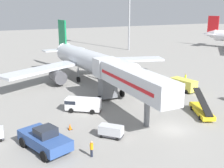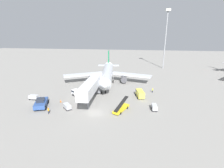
{
  "view_description": "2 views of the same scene",
  "coord_description": "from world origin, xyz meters",
  "px_view_note": "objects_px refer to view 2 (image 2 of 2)",
  "views": [
    {
      "loc": [
        -19.98,
        -25.71,
        14.53
      ],
      "look_at": [
        -0.92,
        15.26,
        1.94
      ],
      "focal_mm": 46.05,
      "sensor_mm": 36.0,
      "label": 1
    },
    {
      "loc": [
        9.51,
        -36.41,
        19.39
      ],
      "look_at": [
        1.63,
        19.59,
        1.54
      ],
      "focal_mm": 26.83,
      "sensor_mm": 36.0,
      "label": 2
    }
  ],
  "objects_px": {
    "service_van_far_center": "(140,93)",
    "jet_bridge": "(92,85)",
    "ground_crew_worker_midground": "(153,90)",
    "apron_light_mast": "(166,29)",
    "baggage_cart_mid_right": "(67,106)",
    "safety_cone_bravo": "(104,89)",
    "baggage_cart_outer_left": "(154,107)",
    "airplane_at_gate": "(107,73)",
    "service_van_outer_right": "(78,93)",
    "ground_crew_worker_foreground": "(48,110)",
    "baggage_cart_mid_left": "(34,97)",
    "safety_cone_alpha": "(61,101)",
    "pushback_tug": "(41,103)",
    "belt_loader_truck": "(121,108)"
  },
  "relations": [
    {
      "from": "belt_loader_truck",
      "to": "jet_bridge",
      "type": "bearing_deg",
      "value": 148.9
    },
    {
      "from": "jet_bridge",
      "to": "airplane_at_gate",
      "type": "bearing_deg",
      "value": 85.74
    },
    {
      "from": "service_van_far_center",
      "to": "baggage_cart_outer_left",
      "type": "height_order",
      "value": "service_van_far_center"
    },
    {
      "from": "baggage_cart_mid_right",
      "to": "service_van_outer_right",
      "type": "bearing_deg",
      "value": 91.32
    },
    {
      "from": "airplane_at_gate",
      "to": "apron_light_mast",
      "type": "xyz_separation_m",
      "value": [
        25.65,
        31.77,
        16.45
      ]
    },
    {
      "from": "service_van_far_center",
      "to": "ground_crew_worker_foreground",
      "type": "height_order",
      "value": "service_van_far_center"
    },
    {
      "from": "safety_cone_bravo",
      "to": "baggage_cart_outer_left",
      "type": "bearing_deg",
      "value": -39.99
    },
    {
      "from": "ground_crew_worker_foreground",
      "to": "safety_cone_bravo",
      "type": "xyz_separation_m",
      "value": [
        10.26,
        18.94,
        -0.67
      ]
    },
    {
      "from": "service_van_outer_right",
      "to": "ground_crew_worker_midground",
      "type": "height_order",
      "value": "service_van_outer_right"
    },
    {
      "from": "safety_cone_alpha",
      "to": "pushback_tug",
      "type": "bearing_deg",
      "value": -135.82
    },
    {
      "from": "jet_bridge",
      "to": "service_van_outer_right",
      "type": "relative_size",
      "value": 3.62
    },
    {
      "from": "service_van_far_center",
      "to": "apron_light_mast",
      "type": "distance_m",
      "value": 50.4
    },
    {
      "from": "jet_bridge",
      "to": "safety_cone_bravo",
      "type": "distance_m",
      "value": 10.67
    },
    {
      "from": "baggage_cart_mid_right",
      "to": "pushback_tug",
      "type": "bearing_deg",
      "value": 177.87
    },
    {
      "from": "pushback_tug",
      "to": "safety_cone_alpha",
      "type": "distance_m",
      "value": 5.33
    },
    {
      "from": "ground_crew_worker_foreground",
      "to": "apron_light_mast",
      "type": "height_order",
      "value": "apron_light_mast"
    },
    {
      "from": "service_van_outer_right",
      "to": "baggage_cart_mid_left",
      "type": "bearing_deg",
      "value": -160.06
    },
    {
      "from": "pushback_tug",
      "to": "service_van_outer_right",
      "type": "relative_size",
      "value": 1.36
    },
    {
      "from": "jet_bridge",
      "to": "ground_crew_worker_midground",
      "type": "distance_m",
      "value": 20.6
    },
    {
      "from": "jet_bridge",
      "to": "baggage_cart_outer_left",
      "type": "xyz_separation_m",
      "value": [
        17.2,
        -3.63,
        -4.03
      ]
    },
    {
      "from": "jet_bridge",
      "to": "baggage_cart_mid_left",
      "type": "bearing_deg",
      "value": -174.91
    },
    {
      "from": "jet_bridge",
      "to": "apron_light_mast",
      "type": "bearing_deg",
      "value": 61.46
    },
    {
      "from": "baggage_cart_mid_left",
      "to": "baggage_cart_mid_right",
      "type": "distance_m",
      "value": 13.2
    },
    {
      "from": "service_van_outer_right",
      "to": "ground_crew_worker_foreground",
      "type": "xyz_separation_m",
      "value": [
        -3.32,
        -12.25,
        -0.19
      ]
    },
    {
      "from": "ground_crew_worker_foreground",
      "to": "baggage_cart_mid_right",
      "type": "bearing_deg",
      "value": 41.35
    },
    {
      "from": "airplane_at_gate",
      "to": "service_van_far_center",
      "type": "relative_size",
      "value": 7.08
    },
    {
      "from": "belt_loader_truck",
      "to": "service_van_far_center",
      "type": "relative_size",
      "value": 1.28
    },
    {
      "from": "pushback_tug",
      "to": "baggage_cart_outer_left",
      "type": "relative_size",
      "value": 2.48
    },
    {
      "from": "ground_crew_worker_midground",
      "to": "apron_light_mast",
      "type": "bearing_deg",
      "value": 77.24
    },
    {
      "from": "service_van_far_center",
      "to": "jet_bridge",
      "type": "bearing_deg",
      "value": -160.19
    },
    {
      "from": "belt_loader_truck",
      "to": "safety_cone_alpha",
      "type": "bearing_deg",
      "value": 170.51
    },
    {
      "from": "jet_bridge",
      "to": "pushback_tug",
      "type": "relative_size",
      "value": 2.66
    },
    {
      "from": "service_van_far_center",
      "to": "baggage_cart_mid_left",
      "type": "distance_m",
      "value": 31.88
    },
    {
      "from": "ground_crew_worker_foreground",
      "to": "safety_cone_bravo",
      "type": "bearing_deg",
      "value": 61.56
    },
    {
      "from": "baggage_cart_mid_right",
      "to": "ground_crew_worker_foreground",
      "type": "xyz_separation_m",
      "value": [
        -3.53,
        -3.11,
        0.12
      ]
    },
    {
      "from": "jet_bridge",
      "to": "baggage_cart_mid_right",
      "type": "relative_size",
      "value": 6.48
    },
    {
      "from": "baggage_cart_mid_right",
      "to": "apron_light_mast",
      "type": "distance_m",
      "value": 67.42
    },
    {
      "from": "service_van_far_center",
      "to": "safety_cone_bravo",
      "type": "relative_size",
      "value": 9.97
    },
    {
      "from": "jet_bridge",
      "to": "baggage_cart_mid_right",
      "type": "height_order",
      "value": "jet_bridge"
    },
    {
      "from": "baggage_cart_mid_left",
      "to": "safety_cone_bravo",
      "type": "distance_m",
      "value": 22.04
    },
    {
      "from": "apron_light_mast",
      "to": "ground_crew_worker_midground",
      "type": "bearing_deg",
      "value": -102.76
    },
    {
      "from": "service_van_outer_right",
      "to": "safety_cone_alpha",
      "type": "height_order",
      "value": "service_van_outer_right"
    },
    {
      "from": "ground_crew_worker_foreground",
      "to": "baggage_cart_outer_left",
      "type": "bearing_deg",
      "value": 12.57
    },
    {
      "from": "baggage_cart_mid_left",
      "to": "service_van_far_center",
      "type": "bearing_deg",
      "value": 11.74
    },
    {
      "from": "airplane_at_gate",
      "to": "safety_cone_bravo",
      "type": "distance_m",
      "value": 9.09
    },
    {
      "from": "baggage_cart_mid_right",
      "to": "safety_cone_bravo",
      "type": "distance_m",
      "value": 17.21
    },
    {
      "from": "jet_bridge",
      "to": "ground_crew_worker_foreground",
      "type": "distance_m",
      "value": 13.43
    },
    {
      "from": "baggage_cart_mid_left",
      "to": "apron_light_mast",
      "type": "height_order",
      "value": "apron_light_mast"
    },
    {
      "from": "service_van_far_center",
      "to": "baggage_cart_mid_right",
      "type": "xyz_separation_m",
      "value": [
        -18.89,
        -11.23,
        -0.41
      ]
    },
    {
      "from": "safety_cone_bravo",
      "to": "safety_cone_alpha",
      "type": "bearing_deg",
      "value": -130.97
    }
  ]
}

